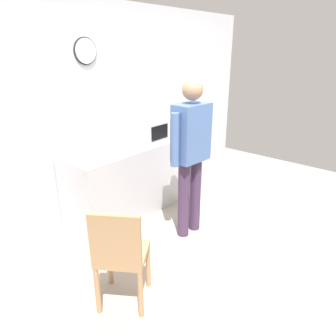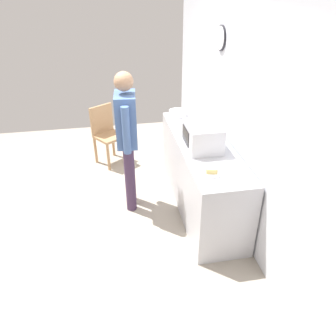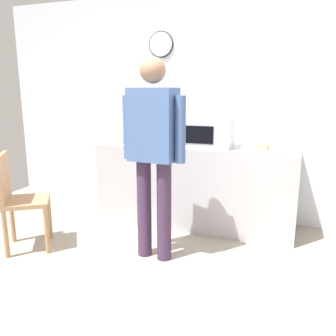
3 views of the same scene
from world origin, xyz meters
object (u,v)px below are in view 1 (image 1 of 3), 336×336
Objects in this scene: sandwich_plate at (182,131)px; spoon_utensil at (104,146)px; toaster at (112,141)px; wooden_chair at (120,254)px; microwave at (152,129)px; fork_utensil at (99,154)px; salad_bowl at (89,158)px; person_standing at (191,148)px.

spoon_utensil is (-1.17, 0.32, -0.02)m from sandwich_plate.
wooden_chair is at bearing -128.80° from toaster.
sandwich_plate is at bearing -6.53° from microwave.
microwave is 2.94× the size of fork_utensil.
salad_bowl is 0.52m from toaster.
sandwich_plate is 1.10× the size of toaster.
sandwich_plate is 1.43× the size of fork_utensil.
person_standing is at bearing -74.36° from spoon_utensil.
salad_bowl reaches higher than spoon_utensil.
spoon_utensil is 0.18× the size of wooden_chair.
fork_utensil is at bearing 175.64° from microwave.
spoon_utensil is (0.22, 0.20, 0.00)m from fork_utensil.
salad_bowl is 0.28m from fork_utensil.
microwave is 0.60m from toaster.
wooden_chair is at bearing -144.67° from microwave.
spoon_utensil is at bearing 35.19° from salad_bowl.
wooden_chair is (-1.29, -0.26, -0.52)m from person_standing.
person_standing is (0.78, -0.79, 0.09)m from salad_bowl.
fork_utensil is 1.07m from person_standing.
salad_bowl is 0.14× the size of person_standing.
fork_utensil is 1.46m from wooden_chair.
microwave is 2.27× the size of toaster.
spoon_utensil is at bearing 40.95° from fork_utensil.
salad_bowl reaches higher than fork_utensil.
toaster is (0.48, 0.18, 0.06)m from salad_bowl.
salad_bowl is 1.25m from wooden_chair.
fork_utensil is at bearing 120.28° from person_standing.
spoon_utensil is 1.74m from wooden_chair.
salad_bowl is at bearing -176.30° from microwave.
person_standing reaches higher than toaster.
toaster is 0.27m from fork_utensil.
wooden_chair is at bearing -125.29° from spoon_utensil.
person_standing is 1.42m from wooden_chair.
spoon_utensil is at bearing 156.87° from microwave.
microwave is 0.28× the size of person_standing.
sandwich_plate is 0.95× the size of salad_bowl.
sandwich_plate is at bearing 26.14° from wooden_chair.
salad_bowl reaches higher than sandwich_plate.
microwave is at bearing 35.33° from wooden_chair.
person_standing is (0.54, -0.92, 0.13)m from fork_utensil.
sandwich_plate is 0.26× the size of wooden_chair.
sandwich_plate is 1.17m from toaster.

